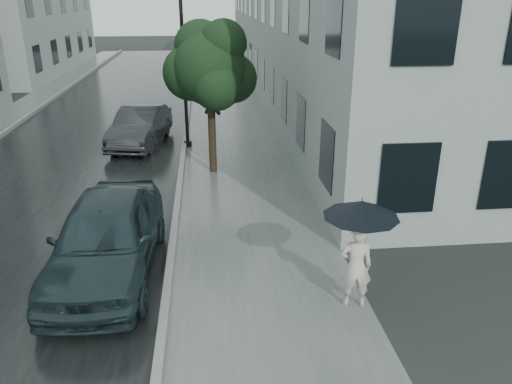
{
  "coord_description": "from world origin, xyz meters",
  "views": [
    {
      "loc": [
        -0.74,
        -7.69,
        5.11
      ],
      "look_at": [
        0.21,
        1.79,
        1.3
      ],
      "focal_mm": 35.0,
      "sensor_mm": 36.0,
      "label": 1
    }
  ],
  "objects": [
    {
      "name": "umbrella",
      "position": [
        1.73,
        -0.43,
        1.83
      ],
      "size": [
        1.45,
        1.45,
        1.08
      ],
      "rotation": [
        0.0,
        0.0,
        -0.15
      ],
      "color": "black",
      "rests_on": "ground"
    },
    {
      "name": "car_near",
      "position": [
        -2.73,
        1.07,
        0.79
      ],
      "size": [
        1.99,
        4.63,
        1.56
      ],
      "primitive_type": "imported",
      "rotation": [
        0.0,
        0.0,
        -0.03
      ],
      "color": "#1B2B2F",
      "rests_on": "ground"
    },
    {
      "name": "car_far",
      "position": [
        -3.13,
        10.07,
        0.67
      ],
      "size": [
        2.06,
        4.22,
        1.33
      ],
      "primitive_type": "imported",
      "rotation": [
        0.0,
        0.0,
        -0.17
      ],
      "color": "#24272A",
      "rests_on": "ground"
    },
    {
      "name": "sidewalk",
      "position": [
        0.25,
        12.0,
        0.0
      ],
      "size": [
        3.5,
        60.0,
        0.01
      ],
      "primitive_type": "cube",
      "color": "slate",
      "rests_on": "ground"
    },
    {
      "name": "street_tree",
      "position": [
        -0.6,
        6.97,
        3.13
      ],
      "size": [
        2.75,
        2.5,
        4.48
      ],
      "color": "#332619",
      "rests_on": "ground"
    },
    {
      "name": "kerb_near",
      "position": [
        -1.57,
        12.0,
        0.07
      ],
      "size": [
        0.15,
        60.0,
        0.15
      ],
      "primitive_type": "cube",
      "color": "slate",
      "rests_on": "ground"
    },
    {
      "name": "ground",
      "position": [
        0.0,
        0.0,
        0.0
      ],
      "size": [
        120.0,
        120.0,
        0.0
      ],
      "primitive_type": "plane",
      "color": "black",
      "rests_on": "ground"
    },
    {
      "name": "asphalt_road",
      "position": [
        -5.08,
        12.0,
        0.0
      ],
      "size": [
        6.85,
        60.0,
        0.0
      ],
      "primitive_type": "cube",
      "color": "black",
      "rests_on": "ground"
    },
    {
      "name": "building_near",
      "position": [
        5.47,
        19.5,
        4.5
      ],
      "size": [
        7.02,
        36.0,
        9.0
      ],
      "color": "gray",
      "rests_on": "ground"
    },
    {
      "name": "building_far_b",
      "position": [
        -13.77,
        30.0,
        4.0
      ],
      "size": [
        7.02,
        18.0,
        8.0
      ],
      "color": "gray",
      "rests_on": "ground"
    },
    {
      "name": "kerb_far",
      "position": [
        -8.57,
        12.0,
        0.07
      ],
      "size": [
        0.15,
        60.0,
        0.15
      ],
      "primitive_type": "cube",
      "color": "slate",
      "rests_on": "ground"
    },
    {
      "name": "lamp_post",
      "position": [
        -1.59,
        9.64,
        3.1
      ],
      "size": [
        0.82,
        0.48,
        5.43
      ],
      "rotation": [
        0.0,
        0.0,
        0.34
      ],
      "color": "black",
      "rests_on": "ground"
    },
    {
      "name": "pedestrian",
      "position": [
        1.7,
        -0.47,
        0.77
      ],
      "size": [
        0.59,
        0.42,
        1.53
      ],
      "primitive_type": "imported",
      "rotation": [
        0.0,
        0.0,
        3.04
      ],
      "color": "beige",
      "rests_on": "sidewalk"
    }
  ]
}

